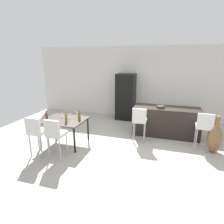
{
  "coord_description": "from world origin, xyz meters",
  "views": [
    {
      "loc": [
        0.71,
        -4.97,
        2.42
      ],
      "look_at": [
        -0.88,
        0.19,
        0.85
      ],
      "focal_mm": 29.68,
      "sensor_mm": 36.0,
      "label": 1
    }
  ],
  "objects": [
    {
      "name": "floor_vase",
      "position": [
        1.98,
        0.1,
        0.39
      ],
      "size": [
        0.36,
        0.36,
        1.01
      ],
      "color": "brown",
      "rests_on": "ground_plane"
    },
    {
      "name": "wine_bottle_left",
      "position": [
        -1.65,
        -0.45,
        0.85
      ],
      "size": [
        0.08,
        0.08,
        0.28
      ],
      "color": "brown",
      "rests_on": "dining_table"
    },
    {
      "name": "dining_chair_near",
      "position": [
        -2.34,
        -1.43,
        0.7
      ],
      "size": [
        0.41,
        0.41,
        1.05
      ],
      "color": "silver",
      "rests_on": "ground_plane"
    },
    {
      "name": "back_wall",
      "position": [
        0.0,
        2.68,
        1.45
      ],
      "size": [
        10.0,
        0.12,
        2.9
      ],
      "primitive_type": "cube",
      "color": "silver",
      "rests_on": "ground_plane"
    },
    {
      "name": "fruit_bowl",
      "position": [
        0.51,
        0.85,
        0.96
      ],
      "size": [
        0.25,
        0.25,
        0.07
      ],
      "primitive_type": "cylinder",
      "color": "#333338",
      "rests_on": "kitchen_island"
    },
    {
      "name": "dining_table",
      "position": [
        -2.08,
        -0.58,
        0.67
      ],
      "size": [
        1.19,
        0.98,
        0.74
      ],
      "color": "#4C4238",
      "rests_on": "ground_plane"
    },
    {
      "name": "wine_glass_right",
      "position": [
        -1.99,
        -0.38,
        0.86
      ],
      "size": [
        0.07,
        0.07,
        0.17
      ],
      "color": "silver",
      "rests_on": "dining_table"
    },
    {
      "name": "wine_bottle_near",
      "position": [
        -1.89,
        -0.77,
        0.86
      ],
      "size": [
        0.07,
        0.07,
        0.28
      ],
      "color": "brown",
      "rests_on": "dining_table"
    },
    {
      "name": "ground_plane",
      "position": [
        0.0,
        0.0,
        0.0
      ],
      "size": [
        10.0,
        10.0,
        0.0
      ],
      "primitive_type": "plane",
      "color": "#ADA89E"
    },
    {
      "name": "wine_bottle_far",
      "position": [
        -2.39,
        -0.92,
        0.86
      ],
      "size": [
        0.06,
        0.06,
        0.31
      ],
      "color": "#471E19",
      "rests_on": "dining_table"
    },
    {
      "name": "wine_glass_middle",
      "position": [
        -2.24,
        -0.39,
        0.86
      ],
      "size": [
        0.07,
        0.07,
        0.17
      ],
      "color": "silver",
      "rests_on": "dining_table"
    },
    {
      "name": "wine_glass_end",
      "position": [
        -1.88,
        -0.17,
        0.86
      ],
      "size": [
        0.07,
        0.07,
        0.17
      ],
      "color": "silver",
      "rests_on": "dining_table"
    },
    {
      "name": "potted_plant",
      "position": [
        1.65,
        2.23,
        0.36
      ],
      "size": [
        0.41,
        0.41,
        0.61
      ],
      "color": "beige",
      "rests_on": "ground_plane"
    },
    {
      "name": "refrigerator",
      "position": [
        -0.93,
        2.24,
        0.92
      ],
      "size": [
        0.72,
        0.68,
        1.84
      ],
      "primitive_type": "cube",
      "color": "black",
      "rests_on": "ground_plane"
    },
    {
      "name": "dining_chair_far",
      "position": [
        -1.81,
        -1.43,
        0.7
      ],
      "size": [
        0.4,
        0.4,
        1.05
      ],
      "color": "silver",
      "rests_on": "ground_plane"
    },
    {
      "name": "bar_chair_left",
      "position": [
        -0.03,
        0.19,
        0.7
      ],
      "size": [
        0.42,
        0.42,
        1.05
      ],
      "color": "silver",
      "rests_on": "ground_plane"
    },
    {
      "name": "bar_chair_middle",
      "position": [
        1.7,
        0.19,
        0.7
      ],
      "size": [
        0.41,
        0.41,
        1.05
      ],
      "color": "silver",
      "rests_on": "ground_plane"
    },
    {
      "name": "kitchen_island",
      "position": [
        0.71,
        0.96,
        0.46
      ],
      "size": [
        2.05,
        0.78,
        0.92
      ],
      "primitive_type": "cube",
      "color": "black",
      "rests_on": "ground_plane"
    }
  ]
}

